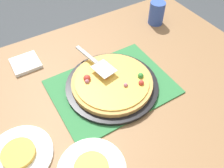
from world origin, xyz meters
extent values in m
plane|color=#3D4247|center=(0.00, 0.00, 0.00)|extent=(8.00, 8.00, 0.00)
cube|color=olive|center=(0.00, 0.00, 0.73)|extent=(1.40, 1.00, 0.03)
cube|color=olive|center=(0.64, 0.44, 0.36)|extent=(0.07, 0.07, 0.72)
cube|color=#2D753D|center=(0.00, 0.00, 0.75)|extent=(0.48, 0.36, 0.01)
cylinder|color=black|center=(0.00, 0.00, 0.76)|extent=(0.38, 0.38, 0.01)
cylinder|color=tan|center=(0.00, 0.00, 0.78)|extent=(0.33, 0.33, 0.02)
cylinder|color=#EAB747|center=(0.00, 0.00, 0.79)|extent=(0.30, 0.30, 0.01)
sphere|color=#B76675|center=(0.03, -0.06, 0.80)|extent=(0.02, 0.02, 0.02)
sphere|color=red|center=(0.09, -0.08, 0.80)|extent=(0.02, 0.02, 0.02)
sphere|color=red|center=(-0.08, 0.05, 0.80)|extent=(0.03, 0.03, 0.03)
sphere|color=#B76675|center=(-0.09, 0.04, 0.80)|extent=(0.02, 0.02, 0.02)
sphere|color=#338433|center=(0.11, -0.05, 0.80)|extent=(0.02, 0.02, 0.02)
sphere|color=red|center=(-0.01, 0.03, 0.80)|extent=(0.02, 0.02, 0.02)
cylinder|color=white|center=(-0.41, -0.10, 0.76)|extent=(0.22, 0.22, 0.01)
cylinder|color=gold|center=(-0.41, -0.10, 0.77)|extent=(0.11, 0.11, 0.02)
cylinder|color=#3351AD|center=(0.45, 0.28, 0.81)|extent=(0.08, 0.08, 0.12)
cube|color=silver|center=(-0.01, 0.05, 0.82)|extent=(0.08, 0.10, 0.00)
cube|color=#B2B2B7|center=(-0.03, 0.16, 0.82)|extent=(0.04, 0.14, 0.01)
cube|color=white|center=(-0.26, 0.32, 0.76)|extent=(0.12, 0.12, 0.02)
camera|label=1|loc=(-0.32, -0.54, 1.48)|focal=37.08mm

